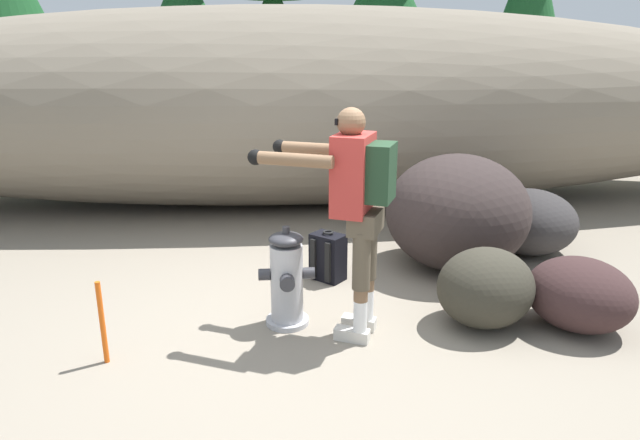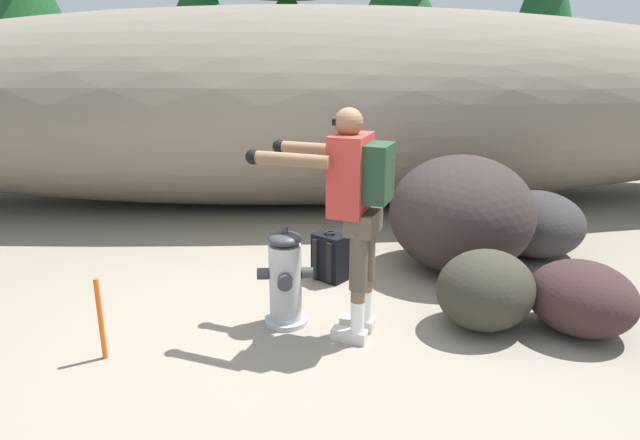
% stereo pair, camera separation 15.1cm
% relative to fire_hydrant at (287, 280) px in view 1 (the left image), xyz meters
% --- Properties ---
extents(ground_plane, '(56.00, 56.00, 0.04)m').
position_rel_fire_hydrant_xyz_m(ground_plane, '(0.26, -0.06, -0.39)').
color(ground_plane, gray).
extents(dirt_embankment, '(14.81, 3.20, 2.59)m').
position_rel_fire_hydrant_xyz_m(dirt_embankment, '(0.26, 3.69, 0.93)').
color(dirt_embankment, '#756B5B').
rests_on(dirt_embankment, ground_plane).
extents(fire_hydrant, '(0.43, 0.38, 0.80)m').
position_rel_fire_hydrant_xyz_m(fire_hydrant, '(0.00, 0.00, 0.00)').
color(fire_hydrant, '#B2B2B7').
rests_on(fire_hydrant, ground_plane).
extents(utility_worker, '(1.04, 0.75, 1.70)m').
position_rel_fire_hydrant_xyz_m(utility_worker, '(0.48, -0.20, 0.71)').
color(utility_worker, beige).
rests_on(utility_worker, ground_plane).
extents(spare_backpack, '(0.36, 0.36, 0.47)m').
position_rel_fire_hydrant_xyz_m(spare_backpack, '(0.40, 0.86, -0.15)').
color(spare_backpack, black).
rests_on(spare_backpack, ground_plane).
extents(boulder_large, '(1.93, 1.93, 1.12)m').
position_rel_fire_hydrant_xyz_m(boulder_large, '(1.66, 1.06, 0.19)').
color(boulder_large, '#302726').
rests_on(boulder_large, ground_plane).
extents(boulder_mid, '(1.36, 1.37, 0.67)m').
position_rel_fire_hydrant_xyz_m(boulder_mid, '(2.55, 1.41, -0.03)').
color(boulder_mid, '#2F2D2D').
rests_on(boulder_mid, ground_plane).
extents(boulder_small, '(0.94, 0.89, 0.62)m').
position_rel_fire_hydrant_xyz_m(boulder_small, '(1.52, -0.14, -0.06)').
color(boulder_small, '#333026').
rests_on(boulder_small, ground_plane).
extents(boulder_outlier, '(1.08, 1.09, 0.56)m').
position_rel_fire_hydrant_xyz_m(boulder_outlier, '(2.23, -0.24, -0.09)').
color(boulder_outlier, '#362323').
rests_on(boulder_outlier, ground_plane).
extents(pine_tree_center, '(2.22, 2.22, 4.95)m').
position_rel_fire_hydrant_xyz_m(pine_tree_center, '(-0.02, 9.15, 2.34)').
color(pine_tree_center, '#47331E').
rests_on(pine_tree_center, ground_plane).
extents(survey_stake, '(0.04, 0.04, 0.60)m').
position_rel_fire_hydrant_xyz_m(survey_stake, '(-1.26, -0.47, -0.07)').
color(survey_stake, '#E55914').
rests_on(survey_stake, ground_plane).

